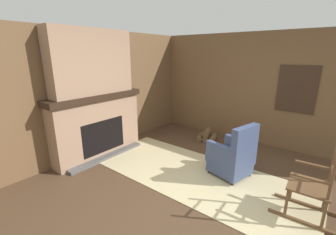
# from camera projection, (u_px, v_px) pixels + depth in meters

# --- Properties ---
(ground_plane) EXTENTS (14.00, 14.00, 0.00)m
(ground_plane) POSITION_uv_depth(u_px,v_px,m) (206.00, 201.00, 3.26)
(ground_plane) COLOR #4C3523
(wood_panel_wall_left) EXTENTS (0.06, 6.04, 2.53)m
(wood_panel_wall_left) POSITION_uv_depth(u_px,v_px,m) (88.00, 94.00, 4.54)
(wood_panel_wall_left) COLOR brown
(wood_panel_wall_left) RESTS_ON ground
(wood_panel_wall_back) EXTENTS (6.04, 0.09, 2.53)m
(wood_panel_wall_back) POSITION_uv_depth(u_px,v_px,m) (270.00, 91.00, 4.98)
(wood_panel_wall_back) COLOR brown
(wood_panel_wall_back) RESTS_ON ground
(fireplace_hearth) EXTENTS (0.59, 1.98, 1.29)m
(fireplace_hearth) POSITION_uv_depth(u_px,v_px,m) (98.00, 126.00, 4.57)
(fireplace_hearth) COLOR #9E7A60
(fireplace_hearth) RESTS_ON ground
(chimney_breast) EXTENTS (0.33, 1.65, 1.21)m
(chimney_breast) POSITION_uv_depth(u_px,v_px,m) (92.00, 62.00, 4.23)
(chimney_breast) COLOR #9E7A60
(chimney_breast) RESTS_ON fireplace_hearth
(area_rug) EXTENTS (3.84, 1.59, 0.01)m
(area_rug) POSITION_uv_depth(u_px,v_px,m) (195.00, 174.00, 3.96)
(area_rug) COLOR #C6B789
(area_rug) RESTS_ON ground
(armchair) EXTENTS (0.75, 0.72, 0.96)m
(armchair) POSITION_uv_depth(u_px,v_px,m) (232.00, 157.00, 3.83)
(armchair) COLOR #3D4C75
(armchair) RESTS_ON ground
(rocking_chair) EXTENTS (0.82, 0.52, 1.33)m
(rocking_chair) POSITION_uv_depth(u_px,v_px,m) (313.00, 187.00, 2.84)
(rocking_chair) COLOR brown
(rocking_chair) RESTS_ON ground
(firewood_stack) EXTENTS (0.54, 0.48, 0.28)m
(firewood_stack) POSITION_uv_depth(u_px,v_px,m) (207.00, 136.00, 5.49)
(firewood_stack) COLOR brown
(firewood_stack) RESTS_ON ground
(oil_lamp_vase) EXTENTS (0.10, 0.10, 0.28)m
(oil_lamp_vase) POSITION_uv_depth(u_px,v_px,m) (61.00, 93.00, 3.90)
(oil_lamp_vase) COLOR #B24C42
(oil_lamp_vase) RESTS_ON fireplace_hearth
(storage_case) EXTENTS (0.15, 0.25, 0.13)m
(storage_case) POSITION_uv_depth(u_px,v_px,m) (123.00, 86.00, 4.97)
(storage_case) COLOR brown
(storage_case) RESTS_ON fireplace_hearth
(decorative_plate_on_mantel) EXTENTS (0.07, 0.26, 0.26)m
(decorative_plate_on_mantel) POSITION_uv_depth(u_px,v_px,m) (96.00, 87.00, 4.46)
(decorative_plate_on_mantel) COLOR #336093
(decorative_plate_on_mantel) RESTS_ON fireplace_hearth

